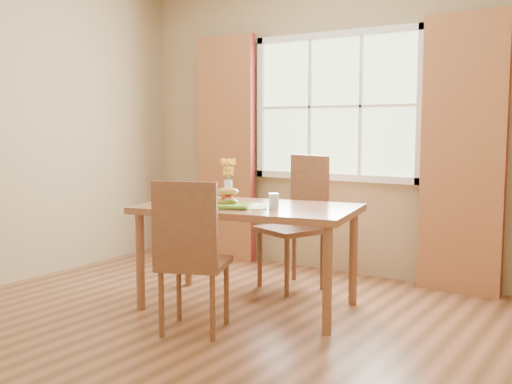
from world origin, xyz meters
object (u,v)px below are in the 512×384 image
object	(u,v)px
chair_near	(190,251)
chair_far	(300,215)
dining_table	(248,216)
water_glass	(274,201)
flower_vase	(228,175)
croissant_sandwich	(227,196)

from	to	relation	value
chair_near	chair_far	world-z (taller)	chair_far
dining_table	water_glass	size ratio (longest dim) A/B	15.91
dining_table	chair_far	distance (m)	0.71
chair_near	flower_vase	bearing A→B (deg)	89.29
chair_far	flower_vase	bearing A→B (deg)	-99.36
dining_table	chair_near	distance (m)	0.71
flower_vase	chair_near	bearing A→B (deg)	-69.16
water_glass	chair_near	bearing A→B (deg)	-107.40
dining_table	flower_vase	bearing A→B (deg)	140.61
water_glass	flower_vase	bearing A→B (deg)	159.91
dining_table	chair_far	xyz separation A→B (m)	(0.03, 0.71, -0.08)
dining_table	chair_far	world-z (taller)	chair_far
croissant_sandwich	dining_table	bearing A→B (deg)	31.77
chair_near	dining_table	bearing A→B (deg)	71.04
dining_table	croissant_sandwich	world-z (taller)	croissant_sandwich
croissant_sandwich	flower_vase	world-z (taller)	flower_vase
dining_table	flower_vase	size ratio (longest dim) A/B	5.14
chair_near	water_glass	world-z (taller)	chair_near
dining_table	croissant_sandwich	bearing A→B (deg)	-129.75
chair_near	chair_far	bearing A→B (deg)	68.32
dining_table	flower_vase	xyz separation A→B (m)	(-0.30, 0.16, 0.27)
dining_table	chair_far	size ratio (longest dim) A/B	1.55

